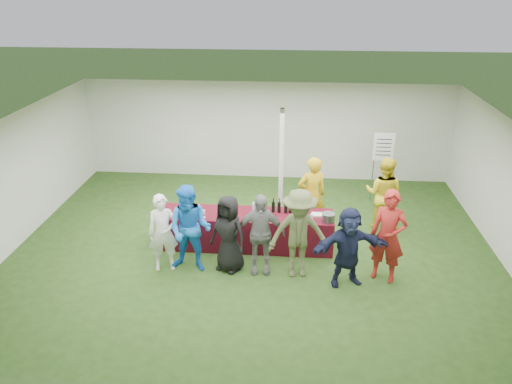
# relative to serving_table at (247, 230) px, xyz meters

# --- Properties ---
(ground) EXTENTS (60.00, 60.00, 0.00)m
(ground) POSITION_rel_serving_table_xyz_m (0.17, -0.03, -0.38)
(ground) COLOR #284719
(ground) RESTS_ON ground
(tent) EXTENTS (10.00, 10.00, 10.00)m
(tent) POSITION_rel_serving_table_xyz_m (0.67, 1.17, 0.98)
(tent) COLOR white
(tent) RESTS_ON ground
(serving_table) EXTENTS (3.60, 0.80, 0.75)m
(serving_table) POSITION_rel_serving_table_xyz_m (0.00, 0.00, 0.00)
(serving_table) COLOR #55111E
(serving_table) RESTS_ON ground
(wine_bottles) EXTENTS (0.65, 0.11, 0.32)m
(wine_bottles) POSITION_rel_serving_table_xyz_m (0.61, 0.14, 0.50)
(wine_bottles) COLOR black
(wine_bottles) RESTS_ON serving_table
(wine_glasses) EXTENTS (2.82, 0.13, 0.16)m
(wine_glasses) POSITION_rel_serving_table_xyz_m (-0.63, -0.27, 0.49)
(wine_glasses) COLOR silver
(wine_glasses) RESTS_ON serving_table
(water_bottle) EXTENTS (0.07, 0.07, 0.23)m
(water_bottle) POSITION_rel_serving_table_xyz_m (0.15, 0.08, 0.48)
(water_bottle) COLOR silver
(water_bottle) RESTS_ON serving_table
(bar_towel) EXTENTS (0.25, 0.18, 0.03)m
(bar_towel) POSITION_rel_serving_table_xyz_m (1.48, 0.05, 0.39)
(bar_towel) COLOR white
(bar_towel) RESTS_ON serving_table
(dump_bucket) EXTENTS (0.26, 0.26, 0.18)m
(dump_bucket) POSITION_rel_serving_table_xyz_m (1.67, -0.22, 0.46)
(dump_bucket) COLOR slate
(dump_bucket) RESTS_ON serving_table
(wine_list_sign) EXTENTS (0.50, 0.03, 1.80)m
(wine_list_sign) POSITION_rel_serving_table_xyz_m (3.11, 2.52, 0.94)
(wine_list_sign) COLOR slate
(wine_list_sign) RESTS_ON ground
(staff_pourer) EXTENTS (0.74, 0.59, 1.77)m
(staff_pourer) POSITION_rel_serving_table_xyz_m (1.36, 0.76, 0.51)
(staff_pourer) COLOR gold
(staff_pourer) RESTS_ON ground
(staff_back) EXTENTS (1.00, 0.90, 1.69)m
(staff_back) POSITION_rel_serving_table_xyz_m (2.95, 1.06, 0.47)
(staff_back) COLOR yellow
(staff_back) RESTS_ON ground
(customer_0) EXTENTS (0.65, 0.51, 1.56)m
(customer_0) POSITION_rel_serving_table_xyz_m (-1.50, -1.01, 0.40)
(customer_0) COLOR white
(customer_0) RESTS_ON ground
(customer_1) EXTENTS (0.93, 0.77, 1.75)m
(customer_1) POSITION_rel_serving_table_xyz_m (-0.97, -1.00, 0.50)
(customer_1) COLOR blue
(customer_1) RESTS_ON ground
(customer_2) EXTENTS (0.89, 0.78, 1.54)m
(customer_2) POSITION_rel_serving_table_xyz_m (-0.25, -0.93, 0.40)
(customer_2) COLOR black
(customer_2) RESTS_ON ground
(customer_3) EXTENTS (0.98, 0.47, 1.63)m
(customer_3) POSITION_rel_serving_table_xyz_m (0.35, -0.96, 0.44)
(customer_3) COLOR slate
(customer_3) RESTS_ON ground
(customer_4) EXTENTS (1.24, 0.84, 1.77)m
(customer_4) POSITION_rel_serving_table_xyz_m (1.08, -1.03, 0.51)
(customer_4) COLOR #505832
(customer_4) RESTS_ON ground
(customer_5) EXTENTS (1.50, 0.84, 1.54)m
(customer_5) POSITION_rel_serving_table_xyz_m (1.98, -1.25, 0.40)
(customer_5) COLOR #181D3A
(customer_5) RESTS_ON ground
(customer_6) EXTENTS (0.77, 0.65, 1.81)m
(customer_6) POSITION_rel_serving_table_xyz_m (2.71, -1.03, 0.53)
(customer_6) COLOR maroon
(customer_6) RESTS_ON ground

